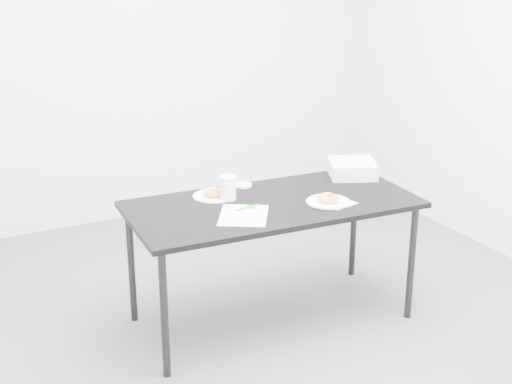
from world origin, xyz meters
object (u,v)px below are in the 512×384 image
donut_near (328,198)px  coffee_cup (228,188)px  plate_far (214,196)px  donut_far (214,192)px  table (272,211)px  scorecard (244,215)px  pen (248,207)px  bakery_box (352,168)px  plate_near (328,202)px

donut_near → coffee_cup: coffee_cup is taller
plate_far → donut_far: bearing=0.0°
table → plate_far: bearing=140.5°
plate_far → coffee_cup: 0.11m
plate_far → scorecard: bearing=-87.6°
donut_far → pen: bearing=-72.6°
coffee_cup → table: bearing=-37.4°
coffee_cup → bakery_box: 0.82m
donut_near → bakery_box: 0.50m
table → donut_near: donut_near is taller
donut_near → plate_far: donut_near is taller
plate_near → plate_far: bearing=142.9°
coffee_cup → bakery_box: coffee_cup is taller
pen → bakery_box: size_ratio=0.53×
plate_near → table: bearing=149.4°
table → scorecard: size_ratio=5.21×
plate_far → pen: bearing=-72.6°
plate_near → coffee_cup: coffee_cup is taller
plate_far → bakery_box: (0.87, -0.04, 0.04)m
scorecard → coffee_cup: (0.03, 0.25, 0.06)m
table → coffee_cup: size_ratio=11.99×
plate_far → coffee_cup: size_ratio=1.76×
bakery_box → table: bearing=-139.7°
donut_far → table: bearing=-43.0°
coffee_cup → scorecard: bearing=-97.7°
donut_near → coffee_cup: size_ratio=0.83×
plate_far → plate_near: bearing=-37.1°
bakery_box → donut_near: bearing=-114.7°
pen → coffee_cup: size_ratio=1.07×
scorecard → plate_near: 0.48m
table → coffee_cup: 0.27m
donut_far → bakery_box: 0.87m
plate_near → coffee_cup: bearing=146.3°
pen → plate_near: bearing=-27.6°
donut_far → coffee_cup: size_ratio=0.83×
donut_near → donut_far: size_ratio=1.01×
donut_near → plate_far: 0.61m
scorecard → bakery_box: 0.90m
scorecard → pen: 0.10m
table → scorecard: scorecard is taller
table → donut_near: bearing=-27.1°
bakery_box → plate_near: bearing=-114.7°
pen → donut_near: 0.43m
plate_near → donut_far: 0.61m
table → bakery_box: (0.63, 0.18, 0.10)m
pen → bakery_box: 0.81m
table → bakery_box: bearing=19.2°
plate_near → coffee_cup: 0.53m
pen → plate_far: 0.26m
table → plate_far: 0.33m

